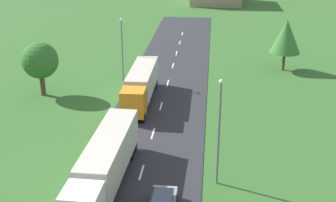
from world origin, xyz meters
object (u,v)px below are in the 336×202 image
Objects in this scene: truck_third at (141,84)px; lamppost_second at (219,128)px; lamppost_third at (122,47)px; tree_maple at (40,61)px; truck_second at (105,163)px; tree_oak at (286,36)px.

lamppost_second reaches higher than truck_third.
lamppost_third is at bearing 116.28° from truck_third.
truck_third is 12.09m from tree_maple.
truck_third is at bearing 90.22° from truck_second.
truck_second is at bearing -82.10° from lamppost_third.
lamppost_second is 26.30m from lamppost_third.
lamppost_second reaches higher than tree_oak.
lamppost_third is 1.15× the size of tree_oak.
truck_second is at bearing -169.80° from lamppost_second.
tree_maple reaches higher than truck_third.
truck_second is 18.08m from truck_third.
lamppost_third is 22.11m from tree_oak.
lamppost_third is at bearing 97.90° from truck_second.
tree_maple is (-8.47, -5.96, -0.30)m from lamppost_third.
truck_third is 1.43× the size of lamppost_second.
truck_third is 1.95× the size of tree_maple.
tree_oak is at bearing 37.17° from truck_third.
lamppost_third is (-3.40, 6.88, 2.41)m from truck_third.
truck_second is 2.19× the size of tree_maple.
lamppost_second reaches higher than truck_second.
truck_second is 1.61× the size of lamppost_second.
tree_oak is at bearing 22.93° from tree_maple.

